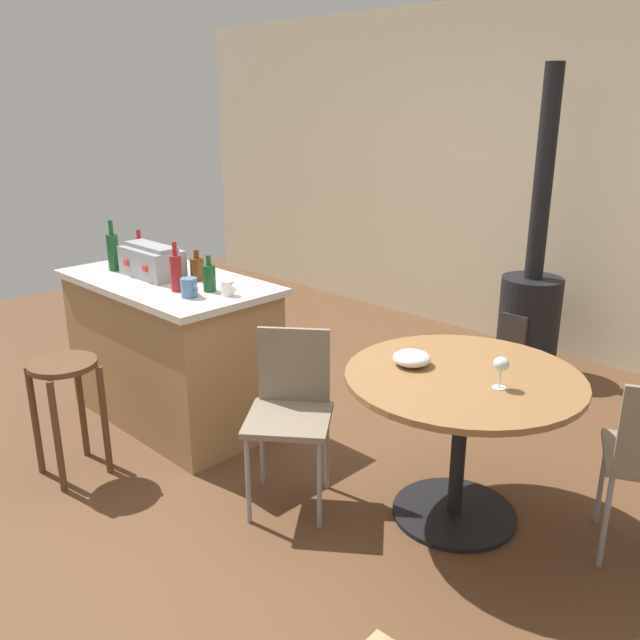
{
  "coord_description": "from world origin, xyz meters",
  "views": [
    {
      "loc": [
        2.44,
        -2.14,
        1.93
      ],
      "look_at": [
        0.01,
        0.33,
        0.79
      ],
      "focal_mm": 37.3,
      "sensor_mm": 36.0,
      "label": 1
    }
  ],
  "objects_px": {
    "dining_table": "(461,409)",
    "bottle_1": "(197,268)",
    "kitchen_island": "(172,349)",
    "serving_bowl": "(412,358)",
    "folding_chair_near": "(291,404)",
    "toolbox": "(152,261)",
    "cup_1": "(189,288)",
    "wooden_stool": "(66,391)",
    "bottle_4": "(209,277)",
    "wood_stove": "(530,303)",
    "wine_glass": "(501,365)",
    "bottle_2": "(113,251)",
    "cup_0": "(228,288)",
    "bottle_3": "(176,272)",
    "bottle_0": "(140,250)"
  },
  "relations": [
    {
      "from": "dining_table",
      "to": "cup_1",
      "type": "distance_m",
      "value": 1.58
    },
    {
      "from": "toolbox",
      "to": "bottle_1",
      "type": "bearing_deg",
      "value": 27.25
    },
    {
      "from": "kitchen_island",
      "to": "bottle_3",
      "type": "distance_m",
      "value": 0.63
    },
    {
      "from": "bottle_4",
      "to": "wooden_stool",
      "type": "bearing_deg",
      "value": -105.79
    },
    {
      "from": "dining_table",
      "to": "bottle_4",
      "type": "relative_size",
      "value": 5.27
    },
    {
      "from": "bottle_0",
      "to": "serving_bowl",
      "type": "xyz_separation_m",
      "value": [
        2.13,
        0.14,
        -0.22
      ]
    },
    {
      "from": "bottle_4",
      "to": "bottle_1",
      "type": "bearing_deg",
      "value": 159.23
    },
    {
      "from": "folding_chair_near",
      "to": "cup_1",
      "type": "xyz_separation_m",
      "value": [
        -0.77,
        -0.02,
        0.45
      ]
    },
    {
      "from": "kitchen_island",
      "to": "cup_1",
      "type": "height_order",
      "value": "cup_1"
    },
    {
      "from": "wooden_stool",
      "to": "folding_chair_near",
      "type": "xyz_separation_m",
      "value": [
        1.02,
        0.67,
        0.04
      ]
    },
    {
      "from": "folding_chair_near",
      "to": "bottle_2",
      "type": "relative_size",
      "value": 2.74
    },
    {
      "from": "bottle_0",
      "to": "bottle_4",
      "type": "height_order",
      "value": "bottle_0"
    },
    {
      "from": "bottle_0",
      "to": "bottle_1",
      "type": "distance_m",
      "value": 0.64
    },
    {
      "from": "kitchen_island",
      "to": "serving_bowl",
      "type": "relative_size",
      "value": 7.82
    },
    {
      "from": "toolbox",
      "to": "cup_0",
      "type": "xyz_separation_m",
      "value": [
        0.66,
        0.06,
        -0.05
      ]
    },
    {
      "from": "bottle_1",
      "to": "wine_glass",
      "type": "height_order",
      "value": "bottle_1"
    },
    {
      "from": "wood_stove",
      "to": "bottle_3",
      "type": "height_order",
      "value": "wood_stove"
    },
    {
      "from": "kitchen_island",
      "to": "serving_bowl",
      "type": "distance_m",
      "value": 1.7
    },
    {
      "from": "kitchen_island",
      "to": "serving_bowl",
      "type": "height_order",
      "value": "kitchen_island"
    },
    {
      "from": "folding_chair_near",
      "to": "cup_0",
      "type": "bearing_deg",
      "value": 167.41
    },
    {
      "from": "bottle_2",
      "to": "bottle_3",
      "type": "bearing_deg",
      "value": 0.23
    },
    {
      "from": "bottle_0",
      "to": "folding_chair_near",
      "type": "bearing_deg",
      "value": -7.65
    },
    {
      "from": "dining_table",
      "to": "cup_0",
      "type": "relative_size",
      "value": 10.02
    },
    {
      "from": "cup_1",
      "to": "serving_bowl",
      "type": "distance_m",
      "value": 1.29
    },
    {
      "from": "wood_stove",
      "to": "wooden_stool",
      "type": "bearing_deg",
      "value": -108.89
    },
    {
      "from": "wooden_stool",
      "to": "bottle_3",
      "type": "bearing_deg",
      "value": 82.36
    },
    {
      "from": "bottle_1",
      "to": "toolbox",
      "type": "bearing_deg",
      "value": -152.75
    },
    {
      "from": "toolbox",
      "to": "bottle_1",
      "type": "distance_m",
      "value": 0.3
    },
    {
      "from": "bottle_2",
      "to": "cup_0",
      "type": "relative_size",
      "value": 2.93
    },
    {
      "from": "bottle_4",
      "to": "cup_0",
      "type": "height_order",
      "value": "bottle_4"
    },
    {
      "from": "folding_chair_near",
      "to": "toolbox",
      "type": "distance_m",
      "value": 1.4
    },
    {
      "from": "folding_chair_near",
      "to": "serving_bowl",
      "type": "bearing_deg",
      "value": 39.72
    },
    {
      "from": "bottle_2",
      "to": "bottle_4",
      "type": "height_order",
      "value": "bottle_2"
    },
    {
      "from": "wooden_stool",
      "to": "folding_chair_near",
      "type": "height_order",
      "value": "folding_chair_near"
    },
    {
      "from": "folding_chair_near",
      "to": "cup_0",
      "type": "xyz_separation_m",
      "value": [
        -0.65,
        0.15,
        0.43
      ]
    },
    {
      "from": "bottle_0",
      "to": "cup_1",
      "type": "relative_size",
      "value": 1.74
    },
    {
      "from": "folding_chair_near",
      "to": "wine_glass",
      "type": "relative_size",
      "value": 6.08
    },
    {
      "from": "dining_table",
      "to": "bottle_1",
      "type": "distance_m",
      "value": 1.79
    },
    {
      "from": "dining_table",
      "to": "wine_glass",
      "type": "distance_m",
      "value": 0.34
    },
    {
      "from": "wood_stove",
      "to": "wine_glass",
      "type": "relative_size",
      "value": 15.18
    },
    {
      "from": "kitchen_island",
      "to": "bottle_3",
      "type": "bearing_deg",
      "value": -21.05
    },
    {
      "from": "wood_stove",
      "to": "bottle_4",
      "type": "height_order",
      "value": "wood_stove"
    },
    {
      "from": "wooden_stool",
      "to": "wine_glass",
      "type": "distance_m",
      "value": 2.22
    },
    {
      "from": "dining_table",
      "to": "bottle_1",
      "type": "relative_size",
      "value": 5.9
    },
    {
      "from": "toolbox",
      "to": "bottle_2",
      "type": "xyz_separation_m",
      "value": [
        -0.31,
        -0.09,
        0.03
      ]
    },
    {
      "from": "bottle_4",
      "to": "cup_1",
      "type": "xyz_separation_m",
      "value": [
        0.02,
        -0.15,
        -0.03
      ]
    },
    {
      "from": "wood_stove",
      "to": "wine_glass",
      "type": "bearing_deg",
      "value": -66.36
    },
    {
      "from": "kitchen_island",
      "to": "wine_glass",
      "type": "xyz_separation_m",
      "value": [
        2.08,
        0.32,
        0.39
      ]
    },
    {
      "from": "wood_stove",
      "to": "bottle_3",
      "type": "distance_m",
      "value": 2.6
    },
    {
      "from": "wooden_stool",
      "to": "dining_table",
      "type": "bearing_deg",
      "value": 33.14
    }
  ]
}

